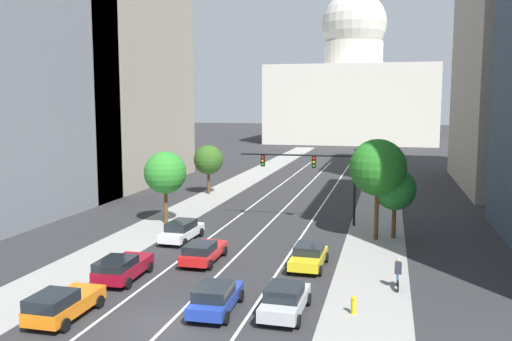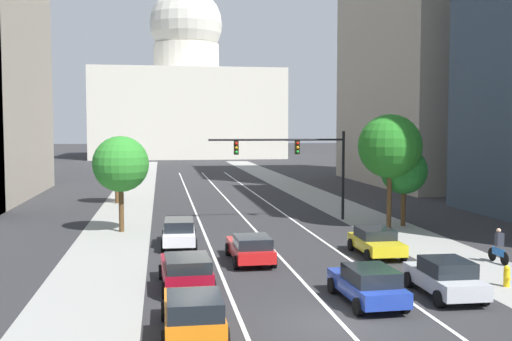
{
  "view_description": "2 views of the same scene",
  "coord_description": "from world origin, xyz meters",
  "px_view_note": "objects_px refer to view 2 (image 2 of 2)",
  "views": [
    {
      "loc": [
        9.64,
        -22.19,
        10.13
      ],
      "look_at": [
        -2.98,
        28.88,
        3.53
      ],
      "focal_mm": 37.99,
      "sensor_mm": 36.0,
      "label": 1
    },
    {
      "loc": [
        -5.96,
        -19.72,
        6.61
      ],
      "look_at": [
        2.12,
        31.92,
        2.94
      ],
      "focal_mm": 42.68,
      "sensor_mm": 36.0,
      "label": 2
    }
  ],
  "objects_px": {
    "car_crimson": "(186,270)",
    "fire_hydrant": "(507,276)",
    "street_tree_mid_left": "(121,164)",
    "car_silver": "(445,277)",
    "street_tree_mid_right": "(390,146)",
    "cyclist": "(499,246)",
    "street_tree_near_right": "(404,171)",
    "traffic_signal_mast": "(299,156)",
    "car_red": "(250,248)",
    "car_yellow": "(376,241)",
    "car_blue": "(368,284)",
    "car_white": "(179,232)",
    "capitol_building": "(187,98)",
    "car_orange": "(193,312)",
    "street_tree_near_left": "(116,160)"
  },
  "relations": [
    {
      "from": "traffic_signal_mast",
      "to": "car_blue",
      "type": "bearing_deg",
      "value": -95.78
    },
    {
      "from": "street_tree_near_right",
      "to": "street_tree_near_left",
      "type": "xyz_separation_m",
      "value": [
        -19.97,
        15.58,
        0.1
      ]
    },
    {
      "from": "car_crimson",
      "to": "street_tree_near_right",
      "type": "relative_size",
      "value": 0.85
    },
    {
      "from": "car_crimson",
      "to": "traffic_signal_mast",
      "type": "relative_size",
      "value": 0.46
    },
    {
      "from": "street_tree_near_left",
      "to": "street_tree_mid_left",
      "type": "bearing_deg",
      "value": -84.91
    },
    {
      "from": "street_tree_mid_left",
      "to": "car_silver",
      "type": "bearing_deg",
      "value": -51.82
    },
    {
      "from": "car_orange",
      "to": "traffic_signal_mast",
      "type": "height_order",
      "value": "traffic_signal_mast"
    },
    {
      "from": "capitol_building",
      "to": "fire_hydrant",
      "type": "distance_m",
      "value": 118.95
    },
    {
      "from": "car_blue",
      "to": "car_red",
      "type": "distance_m",
      "value": 8.34
    },
    {
      "from": "fire_hydrant",
      "to": "cyclist",
      "type": "distance_m",
      "value": 4.71
    },
    {
      "from": "car_yellow",
      "to": "car_blue",
      "type": "xyz_separation_m",
      "value": [
        -3.34,
        -8.27,
        0.01
      ]
    },
    {
      "from": "car_blue",
      "to": "street_tree_near_left",
      "type": "xyz_separation_m",
      "value": [
        -11.51,
        32.67,
        3.07
      ]
    },
    {
      "from": "car_yellow",
      "to": "cyclist",
      "type": "bearing_deg",
      "value": -115.59
    },
    {
      "from": "street_tree_near_right",
      "to": "street_tree_mid_right",
      "type": "distance_m",
      "value": 2.21
    },
    {
      "from": "capitol_building",
      "to": "car_blue",
      "type": "bearing_deg",
      "value": -89.2
    },
    {
      "from": "street_tree_mid_left",
      "to": "street_tree_mid_right",
      "type": "height_order",
      "value": "street_tree_mid_right"
    },
    {
      "from": "car_yellow",
      "to": "car_orange",
      "type": "height_order",
      "value": "car_orange"
    },
    {
      "from": "capitol_building",
      "to": "car_blue",
      "type": "height_order",
      "value": "capitol_building"
    },
    {
      "from": "cyclist",
      "to": "street_tree_mid_right",
      "type": "relative_size",
      "value": 0.23
    },
    {
      "from": "car_red",
      "to": "street_tree_mid_right",
      "type": "height_order",
      "value": "street_tree_mid_right"
    },
    {
      "from": "traffic_signal_mast",
      "to": "street_tree_near_right",
      "type": "height_order",
      "value": "traffic_signal_mast"
    },
    {
      "from": "car_white",
      "to": "fire_hydrant",
      "type": "distance_m",
      "value": 17.21
    },
    {
      "from": "fire_hydrant",
      "to": "street_tree_mid_right",
      "type": "relative_size",
      "value": 0.12
    },
    {
      "from": "capitol_building",
      "to": "street_tree_mid_left",
      "type": "height_order",
      "value": "capitol_building"
    },
    {
      "from": "fire_hydrant",
      "to": "street_tree_near_left",
      "type": "distance_m",
      "value": 36.24
    },
    {
      "from": "car_red",
      "to": "street_tree_mid_left",
      "type": "xyz_separation_m",
      "value": [
        -6.83,
        10.0,
        3.58
      ]
    },
    {
      "from": "car_orange",
      "to": "car_red",
      "type": "relative_size",
      "value": 0.93
    },
    {
      "from": "traffic_signal_mast",
      "to": "street_tree_mid_left",
      "type": "xyz_separation_m",
      "value": [
        -12.25,
        -2.86,
        -0.29
      ]
    },
    {
      "from": "car_crimson",
      "to": "street_tree_near_left",
      "type": "relative_size",
      "value": 0.83
    },
    {
      "from": "traffic_signal_mast",
      "to": "street_tree_mid_left",
      "type": "height_order",
      "value": "traffic_signal_mast"
    },
    {
      "from": "capitol_building",
      "to": "traffic_signal_mast",
      "type": "height_order",
      "value": "capitol_building"
    },
    {
      "from": "car_white",
      "to": "traffic_signal_mast",
      "type": "bearing_deg",
      "value": -45.58
    },
    {
      "from": "fire_hydrant",
      "to": "street_tree_mid_right",
      "type": "xyz_separation_m",
      "value": [
        0.67,
        14.99,
        4.93
      ]
    },
    {
      "from": "capitol_building",
      "to": "street_tree_mid_right",
      "type": "distance_m",
      "value": 103.66
    },
    {
      "from": "street_tree_near_right",
      "to": "street_tree_mid_right",
      "type": "relative_size",
      "value": 0.71
    },
    {
      "from": "car_crimson",
      "to": "fire_hydrant",
      "type": "height_order",
      "value": "car_crimson"
    },
    {
      "from": "car_crimson",
      "to": "traffic_signal_mast",
      "type": "height_order",
      "value": "traffic_signal_mast"
    },
    {
      "from": "car_silver",
      "to": "car_white",
      "type": "bearing_deg",
      "value": 41.08
    },
    {
      "from": "car_yellow",
      "to": "traffic_signal_mast",
      "type": "distance_m",
      "value": 12.9
    },
    {
      "from": "car_crimson",
      "to": "street_tree_mid_right",
      "type": "bearing_deg",
      "value": -48.64
    },
    {
      "from": "capitol_building",
      "to": "street_tree_mid_right",
      "type": "height_order",
      "value": "capitol_building"
    },
    {
      "from": "car_blue",
      "to": "cyclist",
      "type": "height_order",
      "value": "cyclist"
    },
    {
      "from": "car_yellow",
      "to": "car_silver",
      "type": "distance_m",
      "value": 7.79
    },
    {
      "from": "fire_hydrant",
      "to": "street_tree_near_right",
      "type": "bearing_deg",
      "value": 82.94
    },
    {
      "from": "car_yellow",
      "to": "car_blue",
      "type": "height_order",
      "value": "car_blue"
    },
    {
      "from": "cyclist",
      "to": "street_tree_near_right",
      "type": "height_order",
      "value": "street_tree_near_right"
    },
    {
      "from": "car_crimson",
      "to": "street_tree_mid_right",
      "type": "xyz_separation_m",
      "value": [
        13.87,
        13.19,
        4.6
      ]
    },
    {
      "from": "cyclist",
      "to": "street_tree_mid_left",
      "type": "distance_m",
      "value": 22.6
    },
    {
      "from": "capitol_building",
      "to": "car_yellow",
      "type": "height_order",
      "value": "capitol_building"
    },
    {
      "from": "car_orange",
      "to": "car_crimson",
      "type": "height_order",
      "value": "car_orange"
    }
  ]
}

